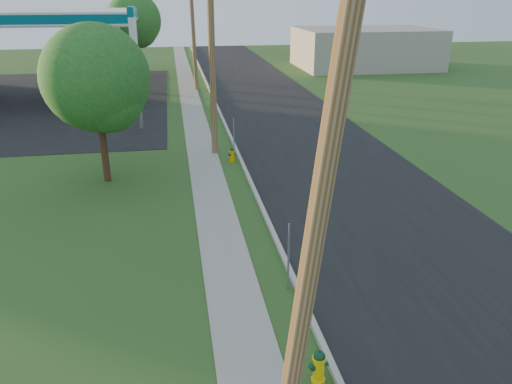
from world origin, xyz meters
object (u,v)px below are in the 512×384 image
Objects in this scene: utility_pole_near at (319,206)px; utility_pole_far at (193,29)px; utility_pole_mid at (212,52)px; fuel_pump_ne at (74,95)px; price_pylon at (133,34)px; tree_verge at (99,83)px; car_silver at (80,93)px; hydrant_near at (319,366)px; fuel_pump_se at (83,86)px; hydrant_mid at (232,155)px; tree_lot at (135,22)px; hydrant_far at (213,105)px.

utility_pole_near is 1.00× the size of utility_pole_far.
fuel_pump_ne is at bearing 124.40° from utility_pole_mid.
price_pylon is at bearing 99.42° from utility_pole_near.
utility_pole_near reaches higher than tree_verge.
utility_pole_mid is 2.25× the size of car_silver.
price_pylon reaches higher than hydrant_near.
car_silver is (-8.65, 31.92, -4.06)m from utility_pole_near.
fuel_pump_se is at bearing 106.07° from hydrant_near.
hydrant_near is at bearing -89.95° from hydrant_mid.
tree_lot is at bearing 66.62° from fuel_pump_se.
fuel_pump_ne is 4.28× the size of hydrant_mid.
tree_lot reaches higher than hydrant_mid.
hydrant_near is at bearing -73.93° from fuel_pump_se.
tree_lot is 13.33m from car_silver.
utility_pole_far is 1.25× the size of tree_lot.
fuel_pump_ne is 14.25m from tree_lot.
utility_pole_far is at bearing -84.46° from car_silver.
hydrant_near reaches higher than hydrant_mid.
price_pylon is 1.58× the size of car_silver.
fuel_pump_se is 34.68m from hydrant_near.
hydrant_mid is (5.54, 1.73, -3.86)m from tree_verge.
tree_lot is at bearing -36.49° from car_silver.
tree_lot reaches higher than tree_verge.
tree_verge is 29.35m from tree_lot.
fuel_pump_ne reaches higher than car_silver.
utility_pole_near is 36.00m from utility_pole_far.
hydrant_far is at bearing 66.85° from tree_verge.
hydrant_mid is at bearing -90.14° from hydrant_far.
utility_pole_mid is at bearing 34.14° from tree_verge.
utility_pole_far is 9.84m from fuel_pump_se.
utility_pole_near is 28.10m from hydrant_far.
utility_pole_near is at bearing -83.54° from tree_lot.
tree_lot is 9.47× the size of hydrant_near.
utility_pole_far is at bearing 77.15° from tree_verge.
car_silver is at bearing 121.85° from utility_pole_mid.
hydrant_near is at bearing -78.09° from price_pylon.
price_pylon is at bearing 125.34° from utility_pole_mid.
hydrant_mid is at bearing -78.38° from tree_lot.
utility_pole_far reaches higher than utility_pole_near.
utility_pole_near is at bearing -71.73° from tree_verge.
fuel_pump_se is 13.40m from price_pylon.
fuel_pump_ne is at bearing 123.37° from hydrant_mid.
fuel_pump_se is 0.42× the size of tree_lot.
tree_lot is at bearing 96.46° from utility_pole_near.
fuel_pump_ne is 4.00m from fuel_pump_se.
utility_pole_mid is 18.00m from utility_pole_far.
utility_pole_far is 21.85m from tree_verge.
price_pylon is 22.86m from hydrant_near.
fuel_pump_ne is 0.96m from car_silver.
hydrant_far is (0.01, 26.05, -0.04)m from hydrant_near.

